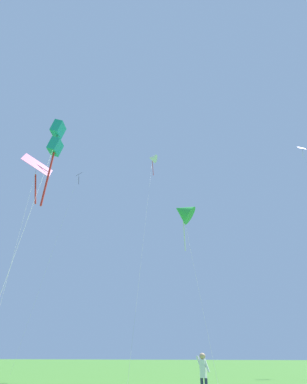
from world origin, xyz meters
TOP-DOWN VIEW (x-y plane):
  - kite_purple_streamer at (10.05, 41.73)m, footprint 1.11×8.52m
  - kite_green_small at (-3.46, 23.85)m, footprint 4.25×6.90m
  - kite_white_distant at (-8.27, 29.17)m, footprint 3.15×11.76m
  - kite_black_large at (-21.03, 32.42)m, footprint 2.80×5.01m
  - kite_pink_low at (-11.45, 13.98)m, footprint 4.14×5.91m
  - kite_teal_box at (-6.42, 9.36)m, footprint 2.76×5.20m
  - person_in_blue_jacket at (-0.13, 12.65)m, footprint 0.57×0.24m

SIDE VIEW (x-z plane):
  - person_in_blue_jacket at x=-0.13m, z-range 0.18..1.95m
  - kite_teal_box at x=-6.42m, z-range 5.25..18.01m
  - kite_green_small at x=-3.46m, z-range 5.93..20.12m
  - kite_pink_low at x=-11.45m, z-range 5.73..20.63m
  - kite_black_large at x=-21.03m, z-range 9.64..35.06m
  - kite_white_distant at x=-8.27m, z-range 11.06..34.58m
  - kite_purple_streamer at x=10.05m, z-range 11.26..40.42m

